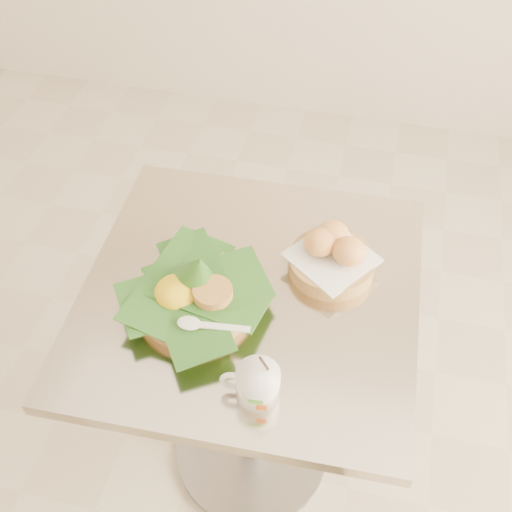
% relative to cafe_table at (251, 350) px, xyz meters
% --- Properties ---
extents(floor, '(3.60, 3.60, 0.00)m').
position_rel_cafe_table_xyz_m(floor, '(-0.16, -0.04, -0.53)').
color(floor, beige).
rests_on(floor, ground).
extents(cafe_table, '(0.72, 0.72, 0.75)m').
position_rel_cafe_table_xyz_m(cafe_table, '(0.00, 0.00, 0.00)').
color(cafe_table, gray).
rests_on(cafe_table, floor).
extents(rice_basket, '(0.30, 0.30, 0.15)m').
position_rel_cafe_table_xyz_m(rice_basket, '(-0.10, -0.06, 0.26)').
color(rice_basket, tan).
rests_on(rice_basket, cafe_table).
extents(bread_basket, '(0.22, 0.22, 0.10)m').
position_rel_cafe_table_xyz_m(bread_basket, '(0.15, 0.10, 0.26)').
color(bread_basket, tan).
rests_on(bread_basket, cafe_table).
extents(coffee_mug, '(0.11, 0.08, 0.14)m').
position_rel_cafe_table_xyz_m(coffee_mug, '(0.07, -0.24, 0.26)').
color(coffee_mug, white).
rests_on(coffee_mug, cafe_table).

